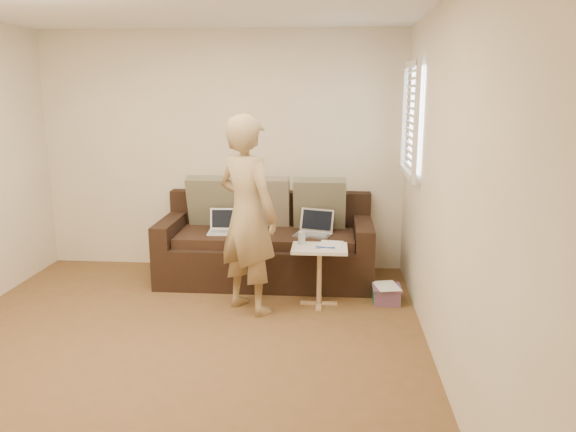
{
  "coord_description": "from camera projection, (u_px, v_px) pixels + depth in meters",
  "views": [
    {
      "loc": [
        1.21,
        -3.87,
        1.98
      ],
      "look_at": [
        0.8,
        1.4,
        0.78
      ],
      "focal_mm": 35.04,
      "sensor_mm": 36.0,
      "label": 1
    }
  ],
  "objects": [
    {
      "name": "floor",
      "position": [
        170.0,
        354.0,
        4.29
      ],
      "size": [
        4.5,
        4.5,
        0.0
      ],
      "primitive_type": "plane",
      "color": "brown",
      "rests_on": "ground"
    },
    {
      "name": "wall_back",
      "position": [
        222.0,
        152.0,
        6.19
      ],
      "size": [
        4.0,
        0.0,
        4.0
      ],
      "primitive_type": "plane",
      "rotation": [
        1.57,
        0.0,
        0.0
      ],
      "color": "beige",
      "rests_on": "ground"
    },
    {
      "name": "wall_right",
      "position": [
        446.0,
        190.0,
        3.85
      ],
      "size": [
        0.0,
        4.5,
        4.5
      ],
      "primitive_type": "plane",
      "rotation": [
        1.57,
        0.0,
        -1.57
      ],
      "color": "beige",
      "rests_on": "ground"
    },
    {
      "name": "window_blinds",
      "position": [
        412.0,
        120.0,
        5.23
      ],
      "size": [
        0.12,
        0.88,
        1.08
      ],
      "primitive_type": null,
      "color": "white",
      "rests_on": "wall_right"
    },
    {
      "name": "sofa",
      "position": [
        266.0,
        241.0,
        5.88
      ],
      "size": [
        2.2,
        0.95,
        0.85
      ],
      "primitive_type": null,
      "color": "black",
      "rests_on": "ground"
    },
    {
      "name": "pillow_left",
      "position": [
        213.0,
        201.0,
        6.08
      ],
      "size": [
        0.55,
        0.29,
        0.57
      ],
      "primitive_type": null,
      "rotation": [
        0.28,
        0.0,
        0.0
      ],
      "color": "#626048",
      "rests_on": "sofa"
    },
    {
      "name": "pillow_mid",
      "position": [
        264.0,
        202.0,
        6.04
      ],
      "size": [
        0.55,
        0.27,
        0.57
      ],
      "primitive_type": null,
      "rotation": [
        0.24,
        0.0,
        0.0
      ],
      "color": "#766B54",
      "rests_on": "sofa"
    },
    {
      "name": "pillow_right",
      "position": [
        320.0,
        204.0,
        5.95
      ],
      "size": [
        0.55,
        0.28,
        0.57
      ],
      "primitive_type": null,
      "rotation": [
        0.26,
        0.0,
        0.0
      ],
      "color": "#626048",
      "rests_on": "sofa"
    },
    {
      "name": "laptop_silver",
      "position": [
        313.0,
        236.0,
        5.71
      ],
      "size": [
        0.42,
        0.35,
        0.24
      ],
      "primitive_type": null,
      "rotation": [
        0.0,
        0.0,
        -0.3
      ],
      "color": "#B7BABC",
      "rests_on": "sofa"
    },
    {
      "name": "laptop_white",
      "position": [
        224.0,
        233.0,
        5.81
      ],
      "size": [
        0.34,
        0.26,
        0.24
      ],
      "primitive_type": null,
      "rotation": [
        0.0,
        0.0,
        0.05
      ],
      "color": "white",
      "rests_on": "sofa"
    },
    {
      "name": "person",
      "position": [
        248.0,
        215.0,
        4.97
      ],
      "size": [
        0.78,
        0.74,
        1.78
      ],
      "primitive_type": "imported",
      "rotation": [
        0.0,
        0.0,
        2.51
      ],
      "color": "#9D8D55",
      "rests_on": "ground"
    },
    {
      "name": "side_table",
      "position": [
        319.0,
        276.0,
        5.22
      ],
      "size": [
        0.51,
        0.36,
        0.56
      ],
      "primitive_type": null,
      "color": "silver",
      "rests_on": "ground"
    },
    {
      "name": "drinking_glass",
      "position": [
        302.0,
        238.0,
        5.24
      ],
      "size": [
        0.07,
        0.07,
        0.12
      ],
      "primitive_type": null,
      "color": "silver",
      "rests_on": "side_table"
    },
    {
      "name": "scissors",
      "position": [
        325.0,
        248.0,
        5.11
      ],
      "size": [
        0.18,
        0.11,
        0.02
      ],
      "primitive_type": null,
      "rotation": [
        0.0,
        0.0,
        -0.03
      ],
      "color": "silver",
      "rests_on": "side_table"
    },
    {
      "name": "paper_on_table",
      "position": [
        330.0,
        245.0,
        5.22
      ],
      "size": [
        0.25,
        0.33,
        0.0
      ],
      "primitive_type": null,
      "rotation": [
        0.0,
        0.0,
        -0.14
      ],
      "color": "white",
      "rests_on": "side_table"
    },
    {
      "name": "striped_box",
      "position": [
        386.0,
        294.0,
        5.31
      ],
      "size": [
        0.27,
        0.27,
        0.17
      ],
      "primitive_type": null,
      "color": "#C01C77",
      "rests_on": "ground"
    }
  ]
}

